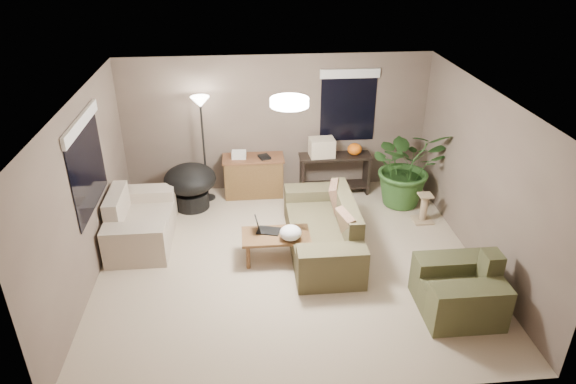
{
  "coord_description": "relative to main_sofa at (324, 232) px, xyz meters",
  "views": [
    {
      "loc": [
        -0.6,
        -6.29,
        4.42
      ],
      "look_at": [
        0.0,
        0.2,
        1.05
      ],
      "focal_mm": 32.0,
      "sensor_mm": 36.0,
      "label": 1
    }
  ],
  "objects": [
    {
      "name": "room_shell",
      "position": [
        -0.56,
        -0.28,
        0.96
      ],
      "size": [
        5.5,
        5.5,
        5.5
      ],
      "color": "#BFAB8E",
      "rests_on": "ground"
    },
    {
      "name": "main_sofa",
      "position": [
        0.0,
        0.0,
        0.0
      ],
      "size": [
        0.95,
        2.2,
        0.85
      ],
      "color": "#4A452C",
      "rests_on": "ground"
    },
    {
      "name": "throw_pillows",
      "position": [
        0.26,
        -0.0,
        0.36
      ],
      "size": [
        0.34,
        1.39,
        0.47
      ],
      "color": "#8C7251",
      "rests_on": "main_sofa"
    },
    {
      "name": "loveseat",
      "position": [
        -2.84,
        0.51,
        0.0
      ],
      "size": [
        0.9,
        1.6,
        0.85
      ],
      "color": "beige",
      "rests_on": "ground"
    },
    {
      "name": "armchair",
      "position": [
        1.5,
        -1.56,
        0.0
      ],
      "size": [
        0.95,
        1.0,
        0.85
      ],
      "color": "#494B2D",
      "rests_on": "ground"
    },
    {
      "name": "coffee_table",
      "position": [
        -0.75,
        -0.2,
        0.06
      ],
      "size": [
        1.0,
        0.55,
        0.42
      ],
      "color": "brown",
      "rests_on": "ground"
    },
    {
      "name": "laptop",
      "position": [
        -0.92,
        -0.1,
        0.19
      ],
      "size": [
        0.39,
        0.31,
        0.24
      ],
      "color": "black",
      "rests_on": "coffee_table"
    },
    {
      "name": "plastic_bag",
      "position": [
        -0.55,
        -0.35,
        0.24
      ],
      "size": [
        0.34,
        0.31,
        0.22
      ],
      "primitive_type": "ellipsoid",
      "rotation": [
        0.0,
        0.0,
        0.09
      ],
      "color": "white",
      "rests_on": "coffee_table"
    },
    {
      "name": "desk",
      "position": [
        -1.01,
        1.91,
        0.08
      ],
      "size": [
        1.1,
        0.5,
        0.75
      ],
      "color": "brown",
      "rests_on": "ground"
    },
    {
      "name": "desk_papers",
      "position": [
        -1.16,
        1.9,
        0.51
      ],
      "size": [
        0.7,
        0.29,
        0.12
      ],
      "color": "silver",
      "rests_on": "desk"
    },
    {
      "name": "console_table",
      "position": [
        0.48,
        1.86,
        0.14
      ],
      "size": [
        1.3,
        0.4,
        0.75
      ],
      "color": "black",
      "rests_on": "ground"
    },
    {
      "name": "pumpkin",
      "position": [
        0.83,
        1.86,
        0.56
      ],
      "size": [
        0.28,
        0.28,
        0.21
      ],
      "primitive_type": "ellipsoid",
      "rotation": [
        0.0,
        0.0,
        0.08
      ],
      "color": "orange",
      "rests_on": "console_table"
    },
    {
      "name": "cardboard_box",
      "position": [
        0.23,
        1.86,
        0.62
      ],
      "size": [
        0.46,
        0.35,
        0.33
      ],
      "primitive_type": "cube",
      "rotation": [
        0.0,
        0.0,
        0.06
      ],
      "color": "beige",
      "rests_on": "console_table"
    },
    {
      "name": "papasan_chair",
      "position": [
        -2.12,
        1.53,
        0.17
      ],
      "size": [
        1.16,
        1.16,
        0.8
      ],
      "color": "black",
      "rests_on": "ground"
    },
    {
      "name": "floor_lamp",
      "position": [
        -1.86,
        1.84,
        1.3
      ],
      "size": [
        0.32,
        0.32,
        1.91
      ],
      "color": "black",
      "rests_on": "ground"
    },
    {
      "name": "ceiling_fixture",
      "position": [
        -0.56,
        -0.28,
        2.15
      ],
      "size": [
        0.5,
        0.5,
        0.1
      ],
      "primitive_type": "cylinder",
      "color": "white",
      "rests_on": "room_shell"
    },
    {
      "name": "houseplant",
      "position": [
        1.64,
        1.33,
        0.27
      ],
      "size": [
        1.31,
        1.46,
        1.14
      ],
      "primitive_type": "imported",
      "color": "#2D5923",
      "rests_on": "ground"
    },
    {
      "name": "cat_scratching_post",
      "position": [
        1.79,
        0.68,
        -0.08
      ],
      "size": [
        0.32,
        0.32,
        0.5
      ],
      "color": "tan",
      "rests_on": "ground"
    },
    {
      "name": "window_left",
      "position": [
        -3.29,
        0.02,
        1.49
      ],
      "size": [
        0.05,
        1.56,
        1.33
      ],
      "color": "black",
      "rests_on": "room_shell"
    },
    {
      "name": "window_back",
      "position": [
        0.74,
        2.2,
        1.49
      ],
      "size": [
        1.06,
        0.05,
        1.33
      ],
      "color": "black",
      "rests_on": "room_shell"
    }
  ]
}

